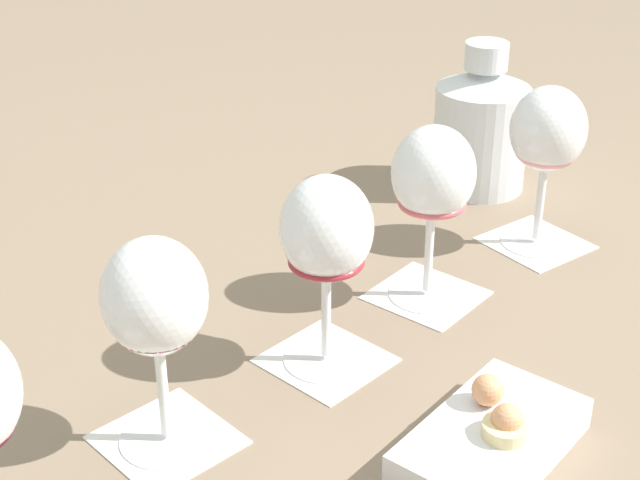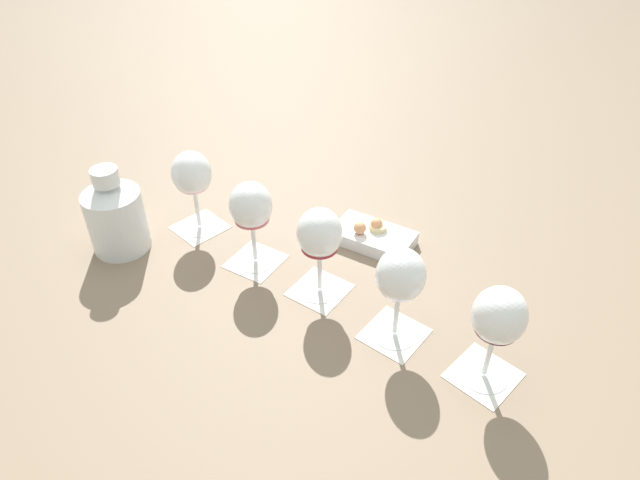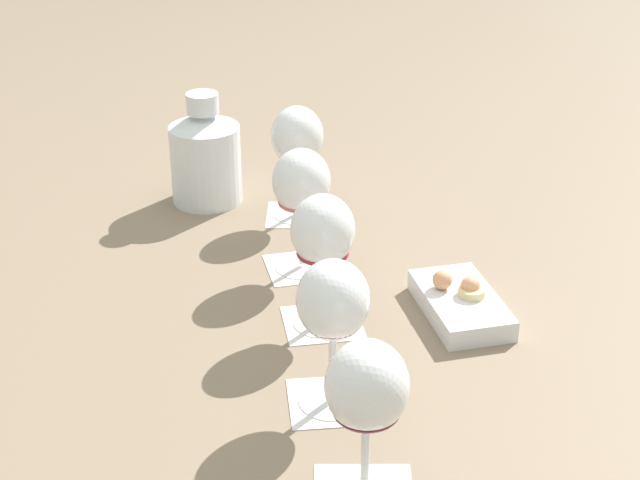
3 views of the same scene
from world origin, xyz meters
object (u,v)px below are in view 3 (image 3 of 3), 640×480
at_px(wine_glass_1, 301,188).
at_px(ceramic_vase, 205,155).
at_px(wine_glass_4, 367,395).
at_px(wine_glass_0, 297,142).
at_px(snack_dish, 461,303).
at_px(wine_glass_3, 333,308).
at_px(wine_glass_2, 322,237).

height_order(wine_glass_1, ceramic_vase, ceramic_vase).
distance_m(wine_glass_4, ceramic_vase, 0.72).
bearing_deg(ceramic_vase, wine_glass_4, -7.43).
relative_size(wine_glass_0, wine_glass_1, 1.00).
xyz_separation_m(wine_glass_0, snack_dish, (0.35, 0.07, -0.10)).
distance_m(wine_glass_1, snack_dish, 0.26).
distance_m(wine_glass_1, wine_glass_4, 0.47).
height_order(wine_glass_1, wine_glass_3, same).
bearing_deg(wine_glass_2, ceramic_vase, -179.06).
distance_m(wine_glass_0, wine_glass_2, 0.31).
bearing_deg(snack_dish, wine_glass_3, -66.78).
bearing_deg(wine_glass_0, wine_glass_1, -22.26).
bearing_deg(snack_dish, ceramic_vase, -159.46).
height_order(wine_glass_1, snack_dish, wine_glass_1).
bearing_deg(wine_glass_2, wine_glass_4, -18.20).
xyz_separation_m(wine_glass_1, wine_glass_2, (0.14, -0.04, 0.00)).
distance_m(wine_glass_2, wine_glass_4, 0.32).
xyz_separation_m(wine_glass_2, wine_glass_3, (0.15, -0.06, -0.00)).
bearing_deg(snack_dish, wine_glass_0, -169.17).
bearing_deg(ceramic_vase, wine_glass_3, -5.48).
bearing_deg(wine_glass_1, snack_dish, 33.54).
bearing_deg(wine_glass_3, wine_glass_2, 158.42).
bearing_deg(wine_glass_1, wine_glass_3, -18.30).
distance_m(wine_glass_0, ceramic_vase, 0.16).
height_order(wine_glass_3, snack_dish, wine_glass_3).
distance_m(wine_glass_1, wine_glass_2, 0.15).
distance_m(wine_glass_0, wine_glass_3, 0.48).
height_order(wine_glass_0, wine_glass_2, same).
bearing_deg(wine_glass_1, wine_glass_4, -17.06).
distance_m(wine_glass_0, wine_glass_1, 0.17).
height_order(wine_glass_2, snack_dish, wine_glass_2).
distance_m(wine_glass_3, wine_glass_4, 0.16).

